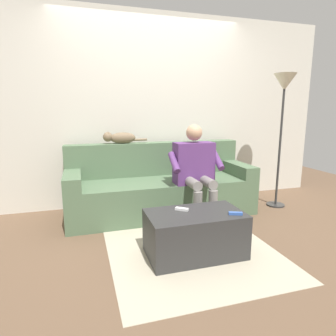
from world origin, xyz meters
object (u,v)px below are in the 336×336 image
cat_on_backrest (120,138)px  remote_blue (236,213)px  remote_white (182,209)px  person_solo_seated (196,168)px  couch (160,188)px  coffee_table (195,234)px  floor_lamp (284,95)px

cat_on_backrest → remote_blue: cat_on_backrest is taller
cat_on_backrest → remote_white: bearing=105.3°
person_solo_seated → cat_on_backrest: size_ratio=2.03×
couch → coffee_table: 1.19m
coffee_table → remote_blue: remote_blue is taller
remote_white → floor_lamp: (-1.68, -0.87, 1.07)m
coffee_table → floor_lamp: floor_lamp is taller
couch → coffee_table: size_ratio=2.68×
coffee_table → remote_blue: (-0.32, 0.15, 0.21)m
person_solo_seated → remote_blue: (-0.00, 0.92, -0.23)m
remote_white → remote_blue: bearing=8.4°
person_solo_seated → remote_white: (0.41, 0.68, -0.23)m
coffee_table → remote_blue: size_ratio=7.27×
remote_blue → remote_white: (0.41, -0.24, -0.00)m
cat_on_backrest → floor_lamp: size_ratio=0.32×
cat_on_backrest → remote_white: (-0.37, 1.34, -0.54)m
cat_on_backrest → remote_blue: bearing=116.1°
couch → cat_on_backrest: bearing=-28.8°
person_solo_seated → floor_lamp: bearing=-171.4°
remote_blue → remote_white: remote_blue is taller
floor_lamp → coffee_table: bearing=31.3°
cat_on_backrest → remote_white: cat_on_backrest is taller
remote_blue → floor_lamp: (-1.28, -1.12, 1.07)m
coffee_table → person_solo_seated: person_solo_seated is taller
couch → cat_on_backrest: (0.46, -0.25, 0.64)m
coffee_table → cat_on_backrest: size_ratio=1.53×
person_solo_seated → remote_white: size_ratio=9.43×
couch → coffee_table: couch is taller
coffee_table → cat_on_backrest: (0.46, -1.44, 0.75)m
remote_white → floor_lamp: floor_lamp is taller
person_solo_seated → remote_white: person_solo_seated is taller
person_solo_seated → remote_white: bearing=59.1°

